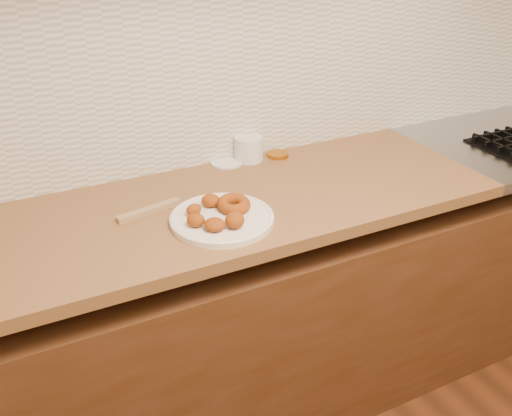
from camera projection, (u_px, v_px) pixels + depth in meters
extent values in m
cube|color=tan|center=(285.00, 25.00, 1.86)|extent=(4.00, 0.02, 2.70)
cube|color=#512E1C|center=(317.00, 299.00, 2.08)|extent=(3.60, 0.60, 0.77)
cube|color=brown|center=(138.00, 226.00, 1.59)|extent=(2.30, 0.62, 0.04)
cube|color=silver|center=(285.00, 69.00, 1.92)|extent=(3.60, 0.02, 0.60)
cube|color=black|center=(497.00, 146.00, 2.03)|extent=(0.01, 0.24, 0.02)
cube|color=black|center=(509.00, 143.00, 2.06)|extent=(0.01, 0.24, 0.02)
cube|color=black|center=(508.00, 140.00, 2.09)|extent=(0.24, 0.01, 0.02)
cube|color=black|center=(496.00, 135.00, 2.14)|extent=(0.24, 0.01, 0.02)
cylinder|color=silver|center=(222.00, 219.00, 1.57)|extent=(0.30, 0.30, 0.02)
torus|color=#914316|center=(234.00, 204.00, 1.59)|extent=(0.11, 0.12, 0.04)
ellipsoid|color=#914316|center=(194.00, 210.00, 1.56)|extent=(0.06, 0.05, 0.04)
ellipsoid|color=#914316|center=(196.00, 220.00, 1.50)|extent=(0.07, 0.06, 0.04)
ellipsoid|color=#914316|center=(215.00, 224.00, 1.49)|extent=(0.07, 0.08, 0.03)
ellipsoid|color=#914316|center=(235.00, 220.00, 1.50)|extent=(0.08, 0.08, 0.04)
ellipsoid|color=#914316|center=(211.00, 200.00, 1.61)|extent=(0.08, 0.08, 0.04)
cylinder|color=silver|center=(249.00, 148.00, 1.95)|extent=(0.13, 0.13, 0.09)
cylinder|color=silver|center=(227.00, 162.00, 1.94)|extent=(0.14, 0.14, 0.01)
cylinder|color=#B9711B|center=(278.00, 155.00, 1.99)|extent=(0.10, 0.10, 0.01)
cube|color=#95794F|center=(149.00, 210.00, 1.61)|extent=(0.21, 0.07, 0.02)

